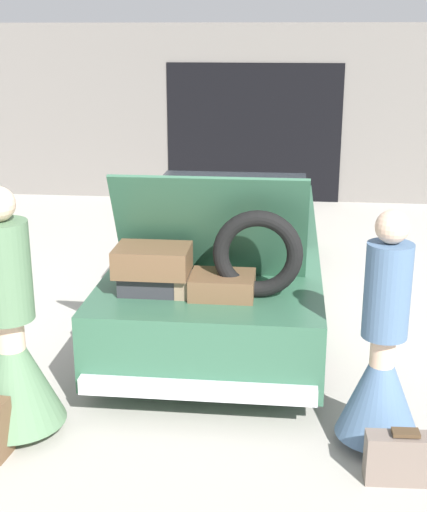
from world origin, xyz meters
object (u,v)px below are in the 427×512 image
car (227,252)px  person_left (11,350)px  suitcase_beside_right_person (403,458)px  person_right (382,365)px

car → person_left: 2.83m
car → person_left: bearing=-115.8°
person_left → suitcase_beside_right_person: 2.64m
person_right → suitcase_beside_right_person: (0.11, -0.42, -0.42)m
car → person_right: car is taller
car → person_right: bearing=-63.2°
person_right → suitcase_beside_right_person: bearing=-179.3°
car → person_left: (-1.24, -2.55, 0.06)m
car → person_right: 2.74m
person_left → suitcase_beside_right_person: person_left is taller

